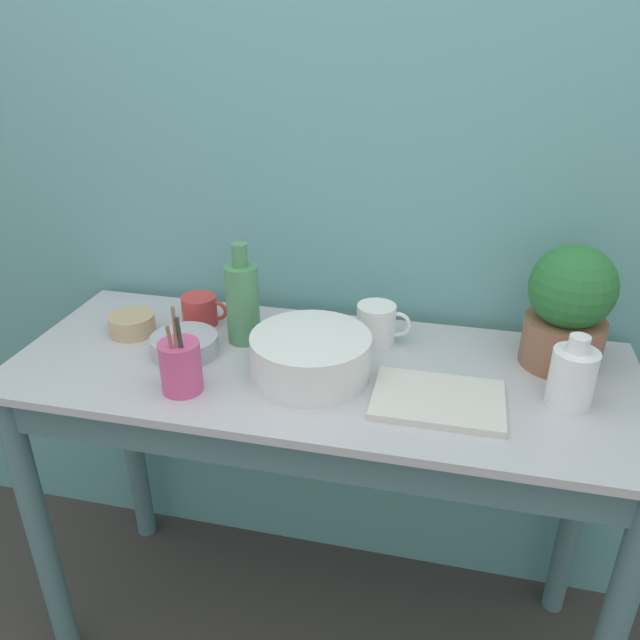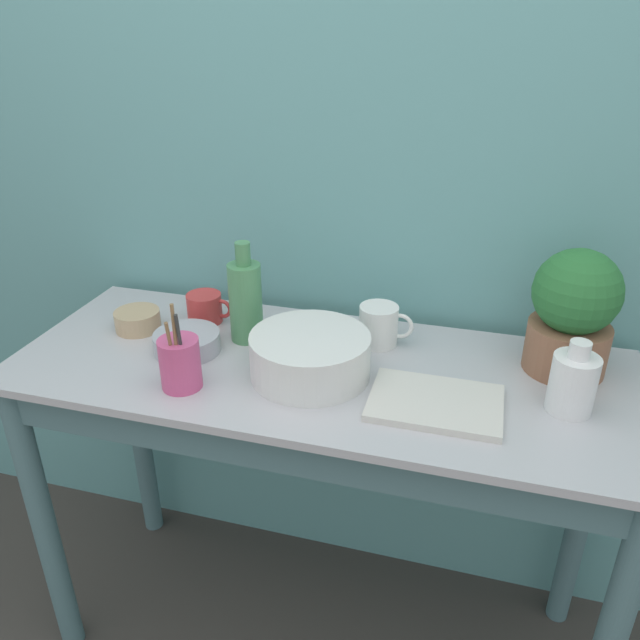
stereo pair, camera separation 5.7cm
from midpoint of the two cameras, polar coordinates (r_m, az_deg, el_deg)
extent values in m
cube|color=#609E9E|center=(1.62, 1.72, 11.34)|extent=(6.00, 0.05, 2.40)
cylinder|color=slate|center=(1.82, -25.05, -17.47)|extent=(0.06, 0.06, 0.87)
cylinder|color=slate|center=(2.10, -17.68, -9.44)|extent=(0.06, 0.06, 0.87)
cylinder|color=slate|center=(1.90, 21.69, -14.67)|extent=(0.06, 0.06, 0.87)
cube|color=slate|center=(1.30, -3.66, -12.06)|extent=(1.34, 0.02, 0.10)
cube|color=#B2B2B7|center=(1.45, -1.13, -4.63)|extent=(1.44, 0.56, 0.02)
cylinder|color=#8C5B42|center=(1.52, 20.26, -1.89)|extent=(0.18, 0.18, 0.11)
sphere|color=#286B33|center=(1.46, 21.08, 2.82)|extent=(0.19, 0.19, 0.19)
cylinder|color=silver|center=(1.39, -2.03, -3.29)|extent=(0.27, 0.27, 0.10)
cylinder|color=#4C8C59|center=(1.52, -8.14, 1.44)|extent=(0.08, 0.08, 0.20)
cylinder|color=#4C8C59|center=(1.48, -8.45, 5.90)|extent=(0.04, 0.04, 0.06)
cylinder|color=white|center=(1.37, 20.95, -4.97)|extent=(0.09, 0.09, 0.12)
cylinder|color=white|center=(1.34, 21.49, -2.07)|extent=(0.04, 0.04, 0.03)
cylinder|color=white|center=(1.53, 4.08, -0.38)|extent=(0.10, 0.10, 0.10)
torus|color=white|center=(1.52, 6.05, -0.41)|extent=(0.07, 0.01, 0.07)
cylinder|color=#C63838|center=(1.65, -11.93, 0.88)|extent=(0.09, 0.09, 0.08)
torus|color=#C63838|center=(1.63, -10.32, 0.83)|extent=(0.05, 0.01, 0.05)
cylinder|color=#A8A8B2|center=(1.52, -13.33, -2.25)|extent=(0.16, 0.16, 0.05)
cylinder|color=tan|center=(1.65, -17.75, -0.36)|extent=(0.11, 0.11, 0.05)
cylinder|color=#CC4C7F|center=(1.37, -13.78, -4.18)|extent=(0.09, 0.09, 0.11)
cylinder|color=olive|center=(1.34, -14.42, -3.54)|extent=(0.01, 0.03, 0.17)
cylinder|color=#333333|center=(1.33, -13.62, -3.23)|extent=(0.01, 0.02, 0.19)
cylinder|color=olive|center=(1.33, -14.09, -2.90)|extent=(0.01, 0.01, 0.21)
cube|color=beige|center=(1.33, 9.52, -7.23)|extent=(0.27, 0.19, 0.02)
camera|label=1|loc=(0.03, -91.18, -0.59)|focal=35.00mm
camera|label=2|loc=(0.03, 88.82, 0.59)|focal=35.00mm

